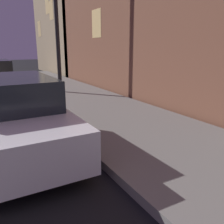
# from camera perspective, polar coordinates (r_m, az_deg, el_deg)

# --- Properties ---
(car_white) EXTENTS (1.97, 4.30, 1.43)m
(car_white) POSITION_cam_1_polar(r_m,az_deg,el_deg) (5.04, -22.83, -0.56)
(car_white) COLOR silver
(car_white) RESTS_ON ground
(building_far) EXTENTS (6.14, 8.12, 9.07)m
(building_far) POSITION_cam_1_polar(r_m,az_deg,el_deg) (20.23, -6.14, 22.39)
(building_far) COLOR #998466
(building_far) RESTS_ON ground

